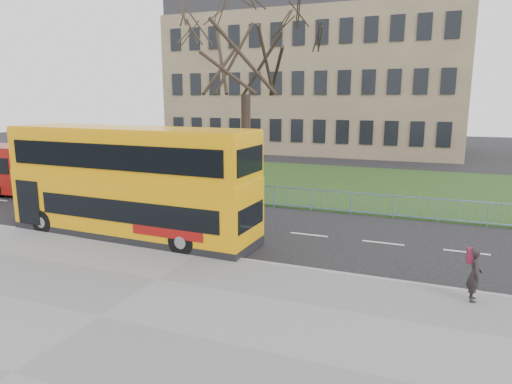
# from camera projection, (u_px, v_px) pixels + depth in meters

# --- Properties ---
(ground) EXTENTS (120.00, 120.00, 0.00)m
(ground) POSITION_uv_depth(u_px,v_px,m) (218.00, 244.00, 17.80)
(ground) COLOR black
(ground) RESTS_ON ground
(pavement) EXTENTS (80.00, 10.50, 0.12)m
(pavement) POSITION_uv_depth(u_px,v_px,m) (100.00, 318.00, 11.65)
(pavement) COLOR slate
(pavement) RESTS_ON ground
(kerb) EXTENTS (80.00, 0.20, 0.14)m
(kerb) POSITION_uv_depth(u_px,v_px,m) (198.00, 254.00, 16.38)
(kerb) COLOR gray
(kerb) RESTS_ON ground
(grass_verge) EXTENTS (80.00, 15.40, 0.08)m
(grass_verge) POSITION_uv_depth(u_px,v_px,m) (312.00, 182.00, 30.82)
(grass_verge) COLOR #203C15
(grass_verge) RESTS_ON ground
(guard_railing) EXTENTS (40.00, 0.12, 1.10)m
(guard_railing) POSITION_uv_depth(u_px,v_px,m) (274.00, 197.00, 23.70)
(guard_railing) COLOR #6588B4
(guard_railing) RESTS_ON ground
(bare_tree) EXTENTS (9.54, 9.54, 13.63)m
(bare_tree) POSITION_uv_depth(u_px,v_px,m) (246.00, 75.00, 26.60)
(bare_tree) COLOR black
(bare_tree) RESTS_ON grass_verge
(civic_building) EXTENTS (30.00, 15.00, 14.00)m
(civic_building) POSITION_uv_depth(u_px,v_px,m) (317.00, 85.00, 50.06)
(civic_building) COLOR #7A634D
(civic_building) RESTS_ON ground
(yellow_bus) EXTENTS (10.59, 2.87, 4.40)m
(yellow_bus) POSITION_uv_depth(u_px,v_px,m) (131.00, 180.00, 18.20)
(yellow_bus) COLOR #EB9E09
(yellow_bus) RESTS_ON ground
(pedestrian) EXTENTS (0.39, 0.57, 1.51)m
(pedestrian) POSITION_uv_depth(u_px,v_px,m) (475.00, 274.00, 12.40)
(pedestrian) COLOR black
(pedestrian) RESTS_ON pavement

